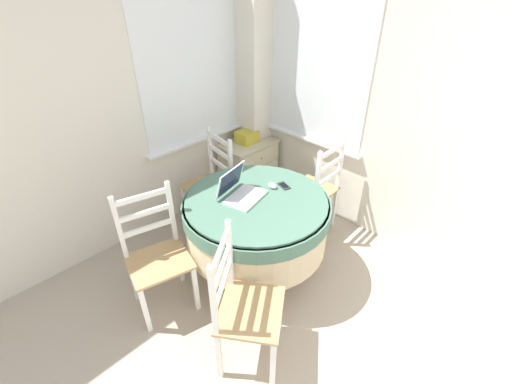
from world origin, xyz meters
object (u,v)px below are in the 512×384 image
round_dining_table (256,218)px  laptop (240,191)px  cell_phone (284,186)px  computer_mouse (272,186)px  dining_chair_left_flank (157,256)px  storage_box (247,137)px  dining_chair_near_right_window (315,190)px  dining_chair_near_back_window (211,185)px  corner_cabinet (249,168)px  dining_chair_camera_near (244,307)px

round_dining_table → laptop: laptop is taller
round_dining_table → cell_phone: bearing=-6.0°
laptop → computer_mouse: (0.27, -0.09, -0.03)m
dining_chair_left_flank → storage_box: 1.75m
dining_chair_near_right_window → dining_chair_near_back_window: bearing=129.0°
dining_chair_near_right_window → corner_cabinet: (0.04, 0.95, -0.14)m
corner_cabinet → dining_chair_camera_near: bearing=-135.3°
dining_chair_near_back_window → round_dining_table: bearing=-101.6°
dining_chair_left_flank → dining_chair_near_right_window: bearing=-10.4°
dining_chair_camera_near → storage_box: 2.08m
cell_phone → corner_cabinet: bearing=60.7°
dining_chair_near_back_window → cell_phone: bearing=-80.9°
cell_phone → dining_chair_near_back_window: 0.87m
dining_chair_near_back_window → dining_chair_left_flank: same height
cell_phone → dining_chair_left_flank: (-1.04, 0.31, -0.28)m
laptop → dining_chair_left_flank: bearing=166.5°
storage_box → round_dining_table: bearing=-131.1°
dining_chair_camera_near → storage_box: dining_chair_camera_near is taller
laptop → corner_cabinet: laptop is taller
laptop → storage_box: (0.90, 0.85, -0.09)m
round_dining_table → computer_mouse: (0.21, 0.02, 0.21)m
storage_box → dining_chair_left_flank: bearing=-156.7°
computer_mouse → dining_chair_near_back_window: 0.82m
computer_mouse → corner_cabinet: bearing=55.6°
round_dining_table → corner_cabinet: bearing=48.4°
dining_chair_near_back_window → dining_chair_near_right_window: same height
computer_mouse → dining_chair_left_flank: 1.03m
corner_cabinet → cell_phone: bearing=-119.3°
round_dining_table → dining_chair_camera_near: 0.80m
corner_cabinet → storage_box: storage_box is taller
storage_box → dining_chair_near_right_window: bearing=-92.5°
cell_phone → dining_chair_near_back_window: size_ratio=0.13×
dining_chair_near_back_window → corner_cabinet: bearing=13.6°
cell_phone → dining_chair_near_back_window: bearing=99.1°
dining_chair_near_right_window → cell_phone: bearing=-177.2°
cell_phone → dining_chair_near_back_window: dining_chair_near_back_window is taller
round_dining_table → dining_chair_left_flank: bearing=159.6°
computer_mouse → corner_cabinet: (0.63, 0.93, -0.44)m
dining_chair_near_back_window → dining_chair_camera_near: size_ratio=1.00×
cell_phone → dining_chair_camera_near: dining_chair_camera_near is taller
dining_chair_near_back_window → dining_chair_left_flank: (-0.91, -0.50, 0.00)m
dining_chair_left_flank → dining_chair_near_back_window: bearing=28.8°
laptop → dining_chair_camera_near: 0.89m
laptop → cell_phone: (0.35, -0.14, -0.04)m
corner_cabinet → laptop: bearing=-137.3°
dining_chair_near_right_window → laptop: bearing=172.1°
laptop → dining_chair_camera_near: bearing=-132.4°
dining_chair_near_back_window → storage_box: bearing=15.1°
dining_chair_left_flank → storage_box: size_ratio=4.61×
dining_chair_near_back_window → dining_chair_near_right_window: bearing=-51.0°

